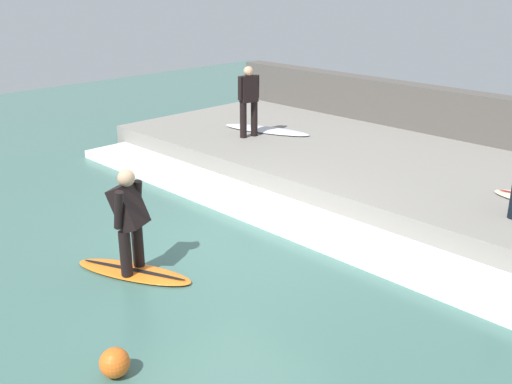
{
  "coord_description": "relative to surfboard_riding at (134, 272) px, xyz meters",
  "views": [
    {
      "loc": [
        -5.39,
        -5.98,
        3.8
      ],
      "look_at": [
        0.53,
        0.0,
        0.7
      ],
      "focal_mm": 42.0,
      "sensor_mm": 36.0,
      "label": 1
    }
  ],
  "objects": [
    {
      "name": "surfer_waiting_near",
      "position": [
        4.79,
        2.73,
        1.29
      ],
      "size": [
        0.5,
        0.3,
        1.5
      ],
      "color": "black",
      "rests_on": "concrete_ledge"
    },
    {
      "name": "surfboard_riding",
      "position": [
        0.0,
        0.0,
        0.0
      ],
      "size": [
        1.13,
        1.77,
        0.07
      ],
      "color": "orange",
      "rests_on": "ground_plane"
    },
    {
      "name": "ground_plane",
      "position": [
        1.53,
        -0.25,
        -0.03
      ],
      "size": [
        28.0,
        28.0,
        0.0
      ],
      "primitive_type": "plane",
      "color": "#426B60"
    },
    {
      "name": "concrete_ledge",
      "position": [
        5.49,
        -0.25,
        0.21
      ],
      "size": [
        4.4,
        11.6,
        0.48
      ],
      "primitive_type": "cube",
      "color": "gray",
      "rests_on": "ground_plane"
    },
    {
      "name": "wave_foam_crest",
      "position": [
        2.78,
        -0.25,
        0.05
      ],
      "size": [
        1.02,
        11.02,
        0.16
      ],
      "primitive_type": "cube",
      "color": "white",
      "rests_on": "ground_plane"
    },
    {
      "name": "surfboard_waiting_near",
      "position": [
        5.4,
        2.79,
        0.48
      ],
      "size": [
        1.14,
        2.13,
        0.06
      ],
      "color": "silver",
      "rests_on": "concrete_ledge"
    },
    {
      "name": "surfer_riding",
      "position": [
        -0.0,
        0.0,
        0.81
      ],
      "size": [
        0.52,
        0.54,
        1.41
      ],
      "color": "black",
      "rests_on": "surfboard_riding"
    },
    {
      "name": "marker_buoy",
      "position": [
        -1.35,
        -1.7,
        0.12
      ],
      "size": [
        0.31,
        0.31,
        0.31
      ],
      "primitive_type": "sphere",
      "color": "orange",
      "rests_on": "ground_plane"
    },
    {
      "name": "back_wall",
      "position": [
        7.94,
        -0.25,
        0.7
      ],
      "size": [
        0.5,
        12.18,
        1.47
      ],
      "primitive_type": "cube",
      "color": "#544F49",
      "rests_on": "ground_plane"
    }
  ]
}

